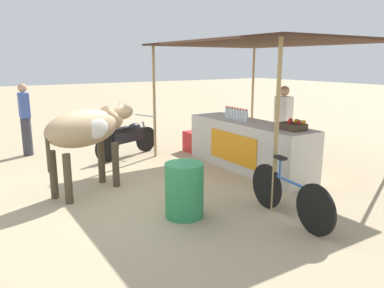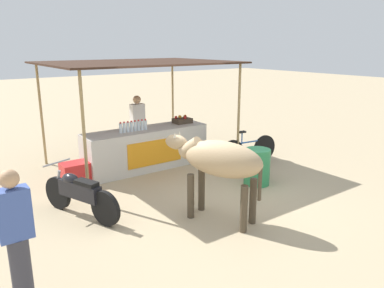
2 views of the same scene
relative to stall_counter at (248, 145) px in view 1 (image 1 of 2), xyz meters
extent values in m
plane|color=tan|center=(0.00, -2.20, -0.48)|extent=(60.00, 60.00, 0.00)
cube|color=beige|center=(0.00, 0.00, 0.00)|extent=(3.00, 0.80, 0.96)
cube|color=orange|center=(0.00, -0.41, 0.00)|extent=(1.40, 0.02, 0.58)
cube|color=#382319|center=(0.00, 0.30, 2.00)|extent=(4.20, 3.20, 0.04)
cylinder|color=#997F51|center=(-1.89, -1.14, 0.76)|extent=(0.06, 0.06, 2.48)
cylinder|color=#997F51|center=(1.89, -1.14, 0.76)|extent=(0.06, 0.06, 2.48)
cylinder|color=#997F51|center=(-1.89, 1.74, 0.76)|extent=(0.06, 0.06, 2.48)
cylinder|color=silver|center=(-0.67, -0.05, 0.59)|extent=(0.07, 0.07, 0.22)
cylinder|color=red|center=(-0.67, -0.05, 0.71)|extent=(0.04, 0.04, 0.03)
cylinder|color=silver|center=(-0.58, -0.05, 0.59)|extent=(0.07, 0.07, 0.22)
cylinder|color=red|center=(-0.58, -0.05, 0.71)|extent=(0.04, 0.04, 0.03)
cylinder|color=silver|center=(-0.48, -0.05, 0.59)|extent=(0.07, 0.07, 0.22)
cylinder|color=red|center=(-0.48, -0.05, 0.71)|extent=(0.04, 0.04, 0.03)
cylinder|color=silver|center=(-0.40, -0.05, 0.59)|extent=(0.07, 0.07, 0.22)
cylinder|color=red|center=(-0.40, -0.05, 0.71)|extent=(0.04, 0.04, 0.03)
cylinder|color=silver|center=(-0.30, -0.05, 0.59)|extent=(0.07, 0.07, 0.22)
cylinder|color=red|center=(-0.30, -0.05, 0.71)|extent=(0.04, 0.04, 0.03)
cylinder|color=silver|center=(-0.21, -0.05, 0.59)|extent=(0.07, 0.07, 0.22)
cylinder|color=red|center=(-0.21, -0.05, 0.71)|extent=(0.04, 0.04, 0.03)
cylinder|color=silver|center=(-0.12, -0.05, 0.59)|extent=(0.07, 0.07, 0.22)
cylinder|color=red|center=(-0.12, -0.05, 0.71)|extent=(0.04, 0.04, 0.03)
cylinder|color=silver|center=(-0.03, -0.05, 0.59)|extent=(0.07, 0.07, 0.22)
cylinder|color=red|center=(-0.03, -0.05, 0.71)|extent=(0.04, 0.04, 0.03)
cube|color=#3F3326|center=(1.08, 0.05, 0.54)|extent=(0.44, 0.32, 0.12)
sphere|color=orange|center=(1.08, 0.17, 0.63)|extent=(0.08, 0.08, 0.08)
sphere|color=orange|center=(1.24, 0.16, 0.63)|extent=(0.08, 0.08, 0.08)
sphere|color=orange|center=(1.07, 0.15, 0.63)|extent=(0.08, 0.08, 0.08)
sphere|color=#8CB22D|center=(1.20, 0.12, 0.63)|extent=(0.08, 0.08, 0.08)
sphere|color=#B21E19|center=(0.95, 0.15, 0.63)|extent=(0.08, 0.08, 0.08)
sphere|color=#B21E19|center=(1.20, 0.09, 0.63)|extent=(0.08, 0.08, 0.08)
sphere|color=#B21E19|center=(1.09, -0.04, 0.63)|extent=(0.08, 0.08, 0.08)
cylinder|color=#383842|center=(0.18, 0.75, -0.04)|extent=(0.22, 0.22, 0.88)
cube|color=silver|center=(0.18, 0.75, 0.68)|extent=(0.34, 0.20, 0.56)
sphere|color=tan|center=(0.18, 0.75, 1.07)|extent=(0.20, 0.20, 0.20)
cube|color=red|center=(-1.75, -0.10, -0.24)|extent=(0.60, 0.44, 0.48)
cylinder|color=#2D8C51|center=(1.35, -2.32, -0.10)|extent=(0.54, 0.54, 0.77)
ellipsoid|color=tan|center=(-0.36, -3.18, 0.60)|extent=(1.01, 1.49, 0.60)
cylinder|color=#493D2C|center=(-0.72, -2.80, -0.09)|extent=(0.12, 0.12, 0.78)
cylinder|color=#493D2C|center=(-0.38, -2.66, -0.09)|extent=(0.12, 0.12, 0.78)
cylinder|color=#493D2C|center=(-0.34, -3.71, -0.09)|extent=(0.12, 0.12, 0.78)
cylinder|color=#493D2C|center=(-0.01, -3.57, -0.09)|extent=(0.12, 0.12, 0.78)
cylinder|color=tan|center=(-0.59, -2.63, 0.71)|extent=(0.39, 0.51, 0.41)
ellipsoid|color=tan|center=(-0.70, -2.36, 0.77)|extent=(0.37, 0.49, 0.26)
cone|color=beige|center=(-0.76, -2.40, 0.91)|extent=(0.05, 0.05, 0.10)
cone|color=beige|center=(-0.63, -2.35, 0.91)|extent=(0.05, 0.05, 0.10)
cylinder|color=#493D2C|center=(-0.11, -3.80, 0.33)|extent=(0.06, 0.06, 0.60)
ellipsoid|color=silver|center=(-0.19, -3.01, 0.60)|extent=(0.26, 0.44, 0.32)
cylinder|color=black|center=(-2.44, -1.11, -0.18)|extent=(0.29, 0.59, 0.60)
cylinder|color=black|center=(-2.02, -2.23, -0.18)|extent=(0.29, 0.59, 0.60)
cube|color=black|center=(-2.23, -1.67, 0.00)|extent=(0.48, 0.91, 0.28)
ellipsoid|color=black|center=(-2.30, -1.46, 0.16)|extent=(0.31, 0.41, 0.20)
cube|color=black|center=(-2.16, -1.84, 0.16)|extent=(0.32, 0.48, 0.10)
cylinder|color=#99999E|center=(-2.42, -1.15, 0.40)|extent=(0.53, 0.22, 0.03)
cylinder|color=#99999E|center=(-2.43, -1.12, 0.02)|extent=(0.12, 0.21, 0.49)
cylinder|color=black|center=(2.72, -1.24, -0.15)|extent=(0.66, 0.12, 0.66)
cylinder|color=black|center=(1.73, -1.12, -0.15)|extent=(0.66, 0.12, 0.66)
cylinder|color=#2659A5|center=(2.23, -1.18, 0.07)|extent=(0.85, 0.13, 0.04)
cylinder|color=#2659A5|center=(2.01, -1.15, 0.19)|extent=(0.03, 0.03, 0.28)
cube|color=black|center=(2.01, -1.15, 0.35)|extent=(0.19, 0.12, 0.04)
cylinder|color=#383842|center=(-3.56, -3.58, -0.04)|extent=(0.22, 0.22, 0.88)
cube|color=#3F59A5|center=(-3.56, -3.58, 0.68)|extent=(0.34, 0.20, 0.56)
sphere|color=tan|center=(-3.56, -3.58, 1.07)|extent=(0.20, 0.20, 0.20)
camera|label=1|loc=(5.59, -4.87, 1.67)|focal=35.00mm
camera|label=2|loc=(-4.16, -7.59, 2.40)|focal=35.00mm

